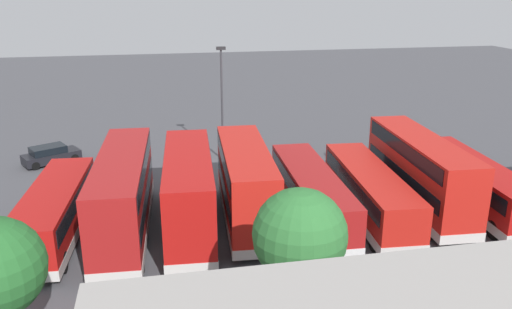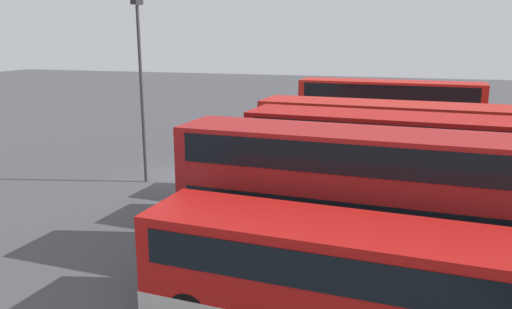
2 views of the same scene
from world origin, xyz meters
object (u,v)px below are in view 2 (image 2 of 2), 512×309
(bus_double_decker_fifth, at_px, (378,151))
(box_truck_blue, at_px, (414,104))
(bus_single_deck_near_end, at_px, (398,119))
(bus_double_decker_second, at_px, (388,114))
(car_small_green, at_px, (267,120))
(bus_double_decker_sixth, at_px, (389,171))
(lamp_post_tall, at_px, (141,80))
(bus_single_deck_third, at_px, (398,138))
(bus_single_deck_far_end, at_px, (351,278))
(bus_double_decker_seventh, at_px, (367,199))
(bus_single_deck_fourth, at_px, (387,150))

(bus_double_decker_fifth, bearing_deg, box_truck_blue, 175.53)
(bus_single_deck_near_end, relative_size, bus_double_decker_second, 1.02)
(car_small_green, bearing_deg, bus_single_deck_near_end, 77.25)
(box_truck_blue, bearing_deg, bus_double_decker_sixth, -2.54)
(bus_double_decker_sixth, xyz_separation_m, lamp_post_tall, (-3.54, -12.16, 2.76))
(bus_single_deck_third, bearing_deg, car_small_green, -132.00)
(bus_double_decker_sixth, bearing_deg, bus_single_deck_third, 179.41)
(bus_single_deck_far_end, relative_size, box_truck_blue, 1.42)
(bus_double_decker_fifth, distance_m, box_truck_blue, 22.26)
(bus_double_decker_sixth, distance_m, bus_double_decker_seventh, 3.65)
(bus_single_deck_near_end, xyz_separation_m, bus_double_decker_fifth, (14.49, -0.61, 0.82))
(bus_single_deck_near_end, xyz_separation_m, bus_double_decker_seventh, (21.46, -0.54, 0.83))
(bus_double_decker_second, relative_size, lamp_post_tall, 1.28)
(bus_single_deck_near_end, xyz_separation_m, bus_single_deck_far_end, (25.18, -0.57, -0.00))
(bus_single_deck_third, distance_m, car_small_green, 14.02)
(bus_single_deck_far_end, bearing_deg, bus_double_decker_second, -179.88)
(bus_single_deck_fourth, height_order, box_truck_blue, box_truck_blue)
(bus_double_decker_second, relative_size, bus_single_deck_far_end, 1.07)
(bus_double_decker_second, distance_m, bus_single_deck_far_end, 21.72)
(bus_single_deck_near_end, bearing_deg, bus_single_deck_far_end, -1.29)
(lamp_post_tall, bearing_deg, bus_double_decker_sixth, 73.77)
(bus_single_deck_fourth, distance_m, bus_double_decker_seventh, 10.93)
(bus_single_deck_fourth, height_order, bus_double_decker_seventh, bus_double_decker_seventh)
(bus_single_deck_far_end, distance_m, car_small_green, 29.19)
(bus_double_decker_second, relative_size, bus_single_deck_third, 1.01)
(car_small_green, height_order, lamp_post_tall, lamp_post_tall)
(box_truck_blue, distance_m, lamp_post_tall, 25.94)
(bus_single_deck_third, bearing_deg, bus_double_decker_second, -168.62)
(bus_double_decker_seventh, height_order, car_small_green, bus_double_decker_seventh)
(bus_double_decker_second, xyz_separation_m, box_truck_blue, (-11.15, 1.74, -0.74))
(bus_double_decker_second, xyz_separation_m, car_small_green, (-5.80, -9.68, -1.75))
(bus_double_decker_fifth, height_order, bus_single_deck_far_end, bus_double_decker_fifth)
(bus_double_decker_seventh, height_order, bus_single_deck_far_end, bus_double_decker_seventh)
(bus_single_deck_third, xyz_separation_m, bus_single_deck_far_end, (18.14, -0.67, -0.00))
(bus_double_decker_fifth, bearing_deg, bus_single_deck_fourth, 176.08)
(bus_single_deck_fourth, xyz_separation_m, car_small_green, (-12.89, -9.96, -0.92))
(bus_single_deck_fourth, relative_size, lamp_post_tall, 1.29)
(bus_single_deck_near_end, distance_m, bus_double_decker_sixth, 17.87)
(bus_single_deck_near_end, distance_m, bus_double_decker_second, 3.62)
(box_truck_blue, height_order, car_small_green, box_truck_blue)
(bus_double_decker_sixth, xyz_separation_m, car_small_green, (-20.18, -10.29, -1.75))
(bus_single_deck_near_end, relative_size, bus_single_deck_fourth, 1.00)
(bus_single_deck_third, height_order, bus_single_deck_far_end, same)
(bus_single_deck_near_end, bearing_deg, bus_double_decker_second, -10.03)
(bus_single_deck_near_end, height_order, bus_single_deck_fourth, same)
(bus_double_decker_seventh, bearing_deg, box_truck_blue, 176.73)
(bus_double_decker_second, height_order, car_small_green, bus_double_decker_second)
(bus_double_decker_fifth, distance_m, bus_double_decker_sixth, 3.41)
(bus_single_deck_third, height_order, box_truck_blue, box_truck_blue)
(bus_single_deck_far_end, xyz_separation_m, box_truck_blue, (-32.86, 1.69, 0.09))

